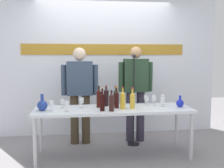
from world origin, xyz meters
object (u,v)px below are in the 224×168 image
object	(u,v)px
wine_bottle_2	(123,100)
wine_glass_left_1	(67,104)
wine_bottle_3	(116,97)
presenter_right	(136,88)
wine_bottle_6	(112,102)
wine_glass_right_2	(146,97)
wine_glass_left_2	(62,102)
wine_glass_right_4	(147,99)
decanter_blue_right	(180,103)
wine_bottle_1	(106,97)
decanter_blue_left	(42,105)
wine_glass_right_0	(163,98)
wine_bottle_7	(117,99)
display_table	(113,112)
presenter_left	(80,89)
wine_bottle_5	(132,100)
microphone_stand	(134,115)
wine_bottle_0	(102,101)
wine_glass_left_3	(82,101)
wine_glass_right_3	(154,98)
wine_glass_left_0	(51,104)
wine_glass_right_1	(163,100)
wine_bottle_4	(99,98)

from	to	relation	value
wine_bottle_2	wine_glass_left_1	world-z (taller)	wine_bottle_2
wine_bottle_3	presenter_right	bearing A→B (deg)	43.77
wine_bottle_6	wine_glass_right_2	size ratio (longest dim) A/B	2.06
wine_glass_left_2	wine_glass_right_4	bearing A→B (deg)	1.93
decanter_blue_right	wine_bottle_1	size ratio (longest dim) A/B	0.56
decanter_blue_left	wine_glass_right_0	xyz separation A→B (m)	(1.81, 0.20, 0.03)
wine_bottle_6	wine_bottle_7	xyz separation A→B (m)	(0.10, 0.21, 0.01)
display_table	wine_glass_right_0	world-z (taller)	wine_glass_right_0
presenter_left	wine_bottle_1	bearing A→B (deg)	-50.92
wine_bottle_1	wine_bottle_2	world-z (taller)	wine_bottle_2
decanter_blue_right	wine_glass_left_1	world-z (taller)	decanter_blue_right
presenter_left	wine_bottle_5	size ratio (longest dim) A/B	5.26
decanter_blue_left	wine_bottle_5	xyz separation A→B (m)	(1.28, -0.01, 0.05)
microphone_stand	display_table	bearing A→B (deg)	-130.67
decanter_blue_left	wine_bottle_0	distance (m)	0.84
presenter_left	wine_bottle_5	distance (m)	1.04
decanter_blue_right	wine_glass_left_1	xyz separation A→B (m)	(-1.67, -0.09, 0.04)
wine_bottle_5	wine_glass_left_3	world-z (taller)	wine_bottle_5
presenter_right	wine_bottle_5	size ratio (longest dim) A/B	5.32
wine_bottle_1	wine_bottle_7	xyz separation A→B (m)	(0.13, -0.17, -0.01)
decanter_blue_right	wine_glass_left_3	distance (m)	1.47
presenter_left	wine_glass_left_2	size ratio (longest dim) A/B	12.05
wine_bottle_1	microphone_stand	world-z (taller)	microphone_stand
wine_glass_right_2	wine_glass_right_3	bearing A→B (deg)	-60.93
wine_bottle_5	wine_glass_right_2	world-z (taller)	wine_bottle_5
wine_bottle_2	wine_glass_left_0	world-z (taller)	wine_bottle_2
wine_glass_left_2	microphone_stand	xyz separation A→B (m)	(1.15, 0.37, -0.32)
wine_glass_right_1	microphone_stand	world-z (taller)	microphone_stand
wine_bottle_2	wine_glass_right_3	world-z (taller)	wine_bottle_2
wine_bottle_0	microphone_stand	bearing A→B (deg)	47.69
presenter_left	wine_bottle_6	xyz separation A→B (m)	(0.42, -0.86, -0.08)
wine_bottle_7	wine_glass_left_3	distance (m)	0.51
wine_bottle_0	wine_glass_right_3	size ratio (longest dim) A/B	2.02
wine_bottle_1	wine_bottle_6	xyz separation A→B (m)	(0.03, -0.38, -0.01)
wine_glass_right_0	wine_glass_right_1	distance (m)	0.15
presenter_left	wine_bottle_4	world-z (taller)	presenter_left
wine_bottle_1	wine_bottle_4	world-z (taller)	wine_bottle_4
wine_bottle_1	wine_bottle_4	bearing A→B (deg)	-144.12
wine_bottle_5	wine_glass_right_2	size ratio (longest dim) A/B	2.18
wine_glass_left_0	wine_glass_left_1	world-z (taller)	wine_glass_left_1
wine_bottle_0	wine_glass_right_0	size ratio (longest dim) A/B	2.08
wine_glass_right_2	microphone_stand	bearing A→B (deg)	127.13
wine_bottle_5	wine_glass_right_4	bearing A→B (deg)	37.82
wine_bottle_4	wine_glass_right_0	size ratio (longest dim) A/B	2.04
wine_bottle_7	presenter_left	bearing A→B (deg)	128.82
wine_bottle_6	wine_glass_right_4	bearing A→B (deg)	30.56
wine_bottle_0	wine_glass_right_4	size ratio (longest dim) A/B	2.23
wine_glass_right_2	presenter_right	bearing A→B (deg)	101.85
wine_bottle_2	wine_glass_right_1	bearing A→B (deg)	6.42
wine_bottle_4	wine_glass_left_3	xyz separation A→B (m)	(-0.26, -0.02, -0.03)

